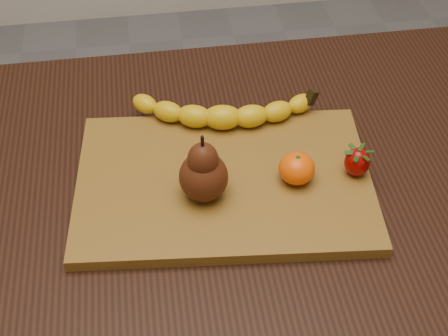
{
  "coord_description": "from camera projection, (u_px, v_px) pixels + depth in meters",
  "views": [
    {
      "loc": [
        -0.15,
        -0.68,
        1.47
      ],
      "look_at": [
        -0.06,
        -0.03,
        0.8
      ],
      "focal_mm": 50.0,
      "sensor_mm": 36.0,
      "label": 1
    }
  ],
  "objects": [
    {
      "name": "banana",
      "position": [
        223.0,
        117.0,
        1.02
      ],
      "size": [
        0.27,
        0.11,
        0.04
      ],
      "primitive_type": null,
      "rotation": [
        0.0,
        0.0,
        -0.15
      ],
      "color": "yellow",
      "rests_on": "cutting_board"
    },
    {
      "name": "table",
      "position": [
        253.0,
        210.0,
        1.06
      ],
      "size": [
        1.0,
        0.7,
        0.76
      ],
      "color": "black",
      "rests_on": "ground"
    },
    {
      "name": "mandarin",
      "position": [
        297.0,
        168.0,
        0.93
      ],
      "size": [
        0.07,
        0.07,
        0.05
      ],
      "primitive_type": "ellipsoid",
      "rotation": [
        0.0,
        0.0,
        -0.42
      ],
      "color": "#FF5502",
      "rests_on": "cutting_board"
    },
    {
      "name": "cutting_board",
      "position": [
        224.0,
        182.0,
        0.96
      ],
      "size": [
        0.48,
        0.34,
        0.02
      ],
      "primitive_type": "cube",
      "rotation": [
        0.0,
        0.0,
        -0.1
      ],
      "color": "brown",
      "rests_on": "table"
    },
    {
      "name": "strawberry",
      "position": [
        357.0,
        161.0,
        0.94
      ],
      "size": [
        0.04,
        0.04,
        0.05
      ],
      "primitive_type": null,
      "rotation": [
        0.0,
        0.0,
        -0.09
      ],
      "color": "#930504",
      "rests_on": "cutting_board"
    },
    {
      "name": "pear",
      "position": [
        203.0,
        167.0,
        0.89
      ],
      "size": [
        0.09,
        0.09,
        0.11
      ],
      "primitive_type": null,
      "rotation": [
        0.0,
        0.0,
        -0.38
      ],
      "color": "#481D0B",
      "rests_on": "cutting_board"
    }
  ]
}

